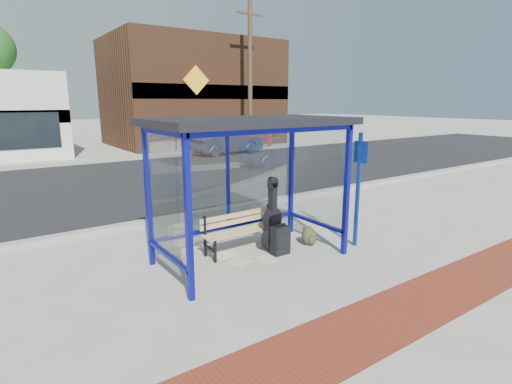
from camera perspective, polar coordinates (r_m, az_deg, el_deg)
ground at (r=7.04m, az=-0.70°, el=-9.51°), size 120.00×120.00×0.00m
brick_paver_strip at (r=5.31m, az=16.04°, el=-17.90°), size 60.00×1.00×0.01m
curb_near at (r=9.43m, az=-10.63°, el=-3.50°), size 60.00×0.25×0.12m
street_asphalt at (r=14.14m, az=-19.17°, el=1.21°), size 60.00×10.00×0.00m
curb_far at (r=19.03m, az=-23.42°, el=3.87°), size 60.00×0.25×0.12m
far_sidewalk at (r=20.89m, az=-24.47°, el=4.33°), size 60.00×4.00×0.01m
bus_shelter at (r=6.60m, az=-1.10°, el=7.57°), size 3.30×1.80×2.42m
storefront_brown at (r=26.58m, az=-9.02°, el=13.81°), size 10.00×7.08×6.40m
tree_right at (r=31.92m, az=-4.43°, el=17.78°), size 3.60×3.60×7.03m
utility_pole_east at (r=22.70m, az=-0.85°, el=16.44°), size 1.60×0.24×8.00m
bench at (r=7.30m, az=-2.07°, el=-5.18°), size 1.58×0.42×0.74m
guitar_bag at (r=7.27m, az=2.36°, el=-4.82°), size 0.49×0.22×1.29m
suitcase at (r=7.16m, az=3.49°, el=-6.90°), size 0.33×0.22×0.56m
backpack at (r=7.69m, az=7.66°, el=-6.32°), size 0.32×0.30×0.35m
sign_post at (r=7.57m, az=14.41°, el=1.18°), size 0.12×0.26×2.13m
newspaper_a at (r=7.21m, az=-4.30°, el=-8.96°), size 0.40×0.32×0.01m
newspaper_b at (r=6.93m, az=-2.27°, el=-9.87°), size 0.39×0.32×0.01m
newspaper_c at (r=7.01m, az=1.51°, el=-9.59°), size 0.37×0.42×0.01m
parked_car at (r=20.88m, az=-4.15°, el=7.19°), size 3.99×1.76×1.27m
fire_hydrant at (r=24.14m, az=2.00°, el=7.48°), size 0.35×0.24×0.79m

